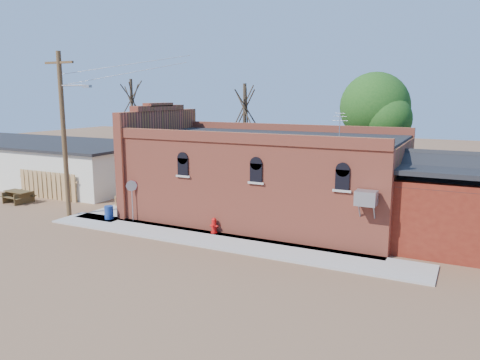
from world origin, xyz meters
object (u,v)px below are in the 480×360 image
at_px(brick_bar, 261,177).
at_px(utility_pole, 64,131).
at_px(stop_sign, 132,190).
at_px(fire_hydrant, 214,225).
at_px(picnic_table, 18,195).
at_px(trash_barrel, 109,212).

xyz_separation_m(brick_bar, utility_pole, (-9.79, -4.29, 2.43)).
relative_size(brick_bar, stop_sign, 7.43).
xyz_separation_m(fire_hydrant, picnic_table, (-14.43, 0.39, 0.04)).
height_order(fire_hydrant, picnic_table, fire_hydrant).
bearing_deg(trash_barrel, fire_hydrant, 2.66).
height_order(stop_sign, trash_barrel, stop_sign).
xyz_separation_m(fire_hydrant, stop_sign, (-4.99, 0.00, 1.32)).
bearing_deg(picnic_table, trash_barrel, -0.64).
height_order(brick_bar, utility_pole, utility_pole).
height_order(brick_bar, trash_barrel, brick_bar).
relative_size(stop_sign, trash_barrel, 3.07).
xyz_separation_m(brick_bar, picnic_table, (-15.24, -3.31, -1.84)).
bearing_deg(stop_sign, utility_pole, 169.10).
bearing_deg(stop_sign, trash_barrel, 172.71).
distance_m(utility_pole, trash_barrel, 5.06).
bearing_deg(utility_pole, stop_sign, 8.55).
distance_m(trash_barrel, picnic_table, 8.08).
bearing_deg(fire_hydrant, brick_bar, 70.79).
xyz_separation_m(utility_pole, picnic_table, (-5.45, 0.98, -4.28)).
distance_m(utility_pole, fire_hydrant, 9.99).
bearing_deg(trash_barrel, utility_pole, -173.41).
bearing_deg(trash_barrel, stop_sign, 12.16).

